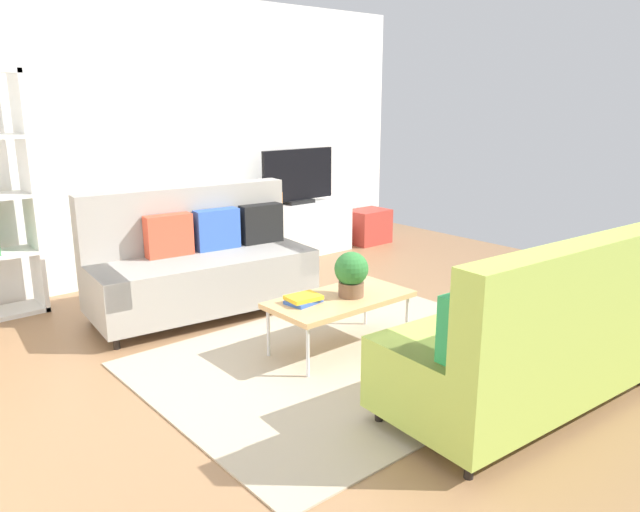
% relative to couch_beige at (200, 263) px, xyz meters
% --- Properties ---
extents(ground_plane, '(7.68, 7.68, 0.00)m').
position_rel_couch_beige_xyz_m(ground_plane, '(0.39, -1.42, -0.45)').
color(ground_plane, '#936B47').
extents(wall_far, '(6.40, 0.12, 2.90)m').
position_rel_couch_beige_xyz_m(wall_far, '(0.39, 1.38, 1.00)').
color(wall_far, white).
rests_on(wall_far, ground_plane).
extents(area_rug, '(2.90, 2.20, 0.01)m').
position_rel_couch_beige_xyz_m(area_rug, '(0.33, -1.62, -0.45)').
color(area_rug, tan).
rests_on(area_rug, ground_plane).
extents(couch_beige, '(1.98, 1.04, 1.10)m').
position_rel_couch_beige_xyz_m(couch_beige, '(0.00, 0.00, 0.00)').
color(couch_beige, gray).
rests_on(couch_beige, ground_plane).
extents(couch_green, '(1.95, 0.97, 1.10)m').
position_rel_couch_beige_xyz_m(couch_green, '(0.66, -2.84, -0.01)').
color(couch_green, '#A3BC4C').
rests_on(couch_green, ground_plane).
extents(coffee_table, '(1.10, 0.56, 0.42)m').
position_rel_couch_beige_xyz_m(coffee_table, '(0.38, -1.42, -0.06)').
color(coffee_table, tan).
rests_on(coffee_table, ground_plane).
extents(tv_console, '(1.40, 0.44, 0.64)m').
position_rel_couch_beige_xyz_m(tv_console, '(1.91, 1.04, -0.13)').
color(tv_console, silver).
rests_on(tv_console, ground_plane).
extents(tv, '(1.00, 0.20, 0.64)m').
position_rel_couch_beige_xyz_m(tv, '(1.91, 1.02, 0.50)').
color(tv, black).
rests_on(tv, tv_console).
extents(storage_trunk, '(0.52, 0.40, 0.44)m').
position_rel_couch_beige_xyz_m(storage_trunk, '(3.01, 0.94, -0.23)').
color(storage_trunk, '#B2382D').
rests_on(storage_trunk, ground_plane).
extents(potted_plant, '(0.26, 0.26, 0.34)m').
position_rel_couch_beige_xyz_m(potted_plant, '(0.46, -1.46, 0.15)').
color(potted_plant, brown).
rests_on(potted_plant, coffee_table).
extents(table_book_0, '(0.26, 0.21, 0.03)m').
position_rel_couch_beige_xyz_m(table_book_0, '(0.09, -1.35, -0.02)').
color(table_book_0, '#3359B2').
rests_on(table_book_0, coffee_table).
extents(table_book_1, '(0.25, 0.20, 0.03)m').
position_rel_couch_beige_xyz_m(table_book_1, '(0.09, -1.35, 0.01)').
color(table_book_1, gold).
rests_on(table_book_1, table_book_0).
extents(vase_0, '(0.14, 0.14, 0.17)m').
position_rel_couch_beige_xyz_m(vase_0, '(1.33, 1.09, 0.27)').
color(vase_0, '#33B29E').
rests_on(vase_0, tv_console).
extents(bottle_0, '(0.06, 0.06, 0.19)m').
position_rel_couch_beige_xyz_m(bottle_0, '(1.53, 1.00, 0.28)').
color(bottle_0, purple).
rests_on(bottle_0, tv_console).
extents(bottle_1, '(0.05, 0.05, 0.16)m').
position_rel_couch_beige_xyz_m(bottle_1, '(1.63, 1.00, 0.27)').
color(bottle_1, orange).
rests_on(bottle_1, tv_console).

